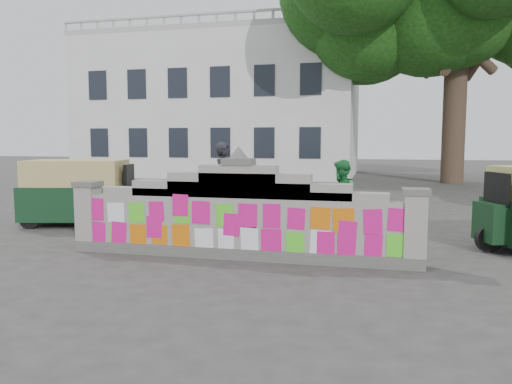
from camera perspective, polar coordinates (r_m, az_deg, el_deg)
ground at (r=9.08m, az=-1.97°, el=-7.54°), size 100.00×100.00×0.00m
parapet_wall at (r=8.93m, az=-2.00°, el=-2.87°), size 6.48×0.44×2.01m
building at (r=31.96m, az=-3.40°, el=9.30°), size 16.00×10.00×8.90m
cyclist_bike at (r=11.52m, az=-3.55°, el=-1.96°), size 2.14×1.06×1.08m
cyclist_rider at (r=11.47m, az=-3.56°, el=-0.11°), size 0.55×0.73×1.82m
pedestrian at (r=11.19m, az=9.68°, el=-0.68°), size 0.70×0.87×1.69m
rickshaw_left at (r=13.22m, az=-19.45°, el=0.07°), size 3.03×1.90×1.63m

